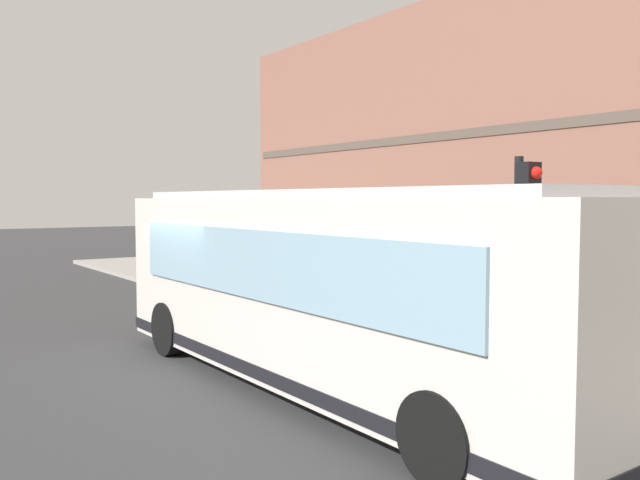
{
  "coord_description": "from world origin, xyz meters",
  "views": [
    {
      "loc": [
        -5.42,
        -11.1,
        2.93
      ],
      "look_at": [
        2.97,
        0.85,
        2.03
      ],
      "focal_mm": 37.08,
      "sensor_mm": 36.0,
      "label": 1
    }
  ],
  "objects_px": {
    "traffic_light_near_corner": "(525,223)",
    "city_bus_nearside": "(331,289)",
    "pedestrian_by_light_pole": "(295,268)",
    "pedestrian_walking_along_curb": "(626,293)",
    "fire_hydrant": "(331,299)"
  },
  "relations": [
    {
      "from": "pedestrian_walking_along_curb",
      "to": "pedestrian_by_light_pole",
      "type": "bearing_deg",
      "value": 101.99
    },
    {
      "from": "city_bus_nearside",
      "to": "traffic_light_near_corner",
      "type": "bearing_deg",
      "value": -28.92
    },
    {
      "from": "fire_hydrant",
      "to": "pedestrian_walking_along_curb",
      "type": "height_order",
      "value": "pedestrian_walking_along_curb"
    },
    {
      "from": "traffic_light_near_corner",
      "to": "fire_hydrant",
      "type": "distance_m",
      "value": 6.67
    },
    {
      "from": "traffic_light_near_corner",
      "to": "city_bus_nearside",
      "type": "bearing_deg",
      "value": 151.08
    },
    {
      "from": "traffic_light_near_corner",
      "to": "pedestrian_walking_along_curb",
      "type": "xyz_separation_m",
      "value": [
        2.92,
        -0.03,
        -1.36
      ]
    },
    {
      "from": "city_bus_nearside",
      "to": "fire_hydrant",
      "type": "bearing_deg",
      "value": 54.06
    },
    {
      "from": "pedestrian_walking_along_curb",
      "to": "fire_hydrant",
      "type": "bearing_deg",
      "value": 108.53
    },
    {
      "from": "traffic_light_near_corner",
      "to": "pedestrian_by_light_pole",
      "type": "bearing_deg",
      "value": 82.32
    },
    {
      "from": "pedestrian_by_light_pole",
      "to": "city_bus_nearside",
      "type": "bearing_deg",
      "value": -118.93
    },
    {
      "from": "fire_hydrant",
      "to": "pedestrian_by_light_pole",
      "type": "height_order",
      "value": "pedestrian_by_light_pole"
    },
    {
      "from": "pedestrian_walking_along_curb",
      "to": "pedestrian_by_light_pole",
      "type": "distance_m",
      "value": 8.61
    },
    {
      "from": "traffic_light_near_corner",
      "to": "pedestrian_by_light_pole",
      "type": "xyz_separation_m",
      "value": [
        1.13,
        8.39,
        -1.49
      ]
    },
    {
      "from": "city_bus_nearside",
      "to": "traffic_light_near_corner",
      "type": "relative_size",
      "value": 2.91
    },
    {
      "from": "pedestrian_by_light_pole",
      "to": "pedestrian_walking_along_curb",
      "type": "bearing_deg",
      "value": -78.01
    }
  ]
}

